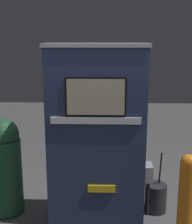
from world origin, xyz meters
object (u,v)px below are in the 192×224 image
trash_bin (5,166)px  squeegee_bucket (156,197)px  gas_pump (97,136)px  safety_bollard (186,204)px

trash_bin → squeegee_bucket: size_ratio=1.51×
gas_pump → safety_bollard: (0.86, -0.61, -0.46)m
gas_pump → safety_bollard: 1.15m
trash_bin → gas_pump: bearing=-6.1°
trash_bin → safety_bollard: bearing=-20.4°
squeegee_bucket → safety_bollard: bearing=-79.6°
squeegee_bucket → trash_bin: bearing=-177.6°
safety_bollard → squeegee_bucket: (-0.15, 0.79, -0.37)m
safety_bollard → trash_bin: 2.07m
gas_pump → trash_bin: gas_pump is taller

